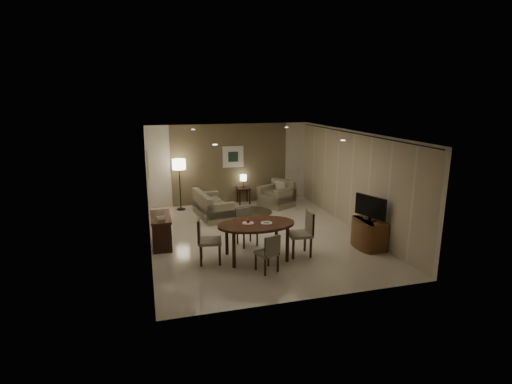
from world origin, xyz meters
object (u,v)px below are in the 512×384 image
object	(u,v)px
tv_cabinet	(369,234)
dining_table	(256,241)
chair_right	(299,234)
floor_lamp	(180,185)
chair_near	(267,252)
armchair	(276,194)
chair_left	(210,240)
side_table	(244,196)
console_desk	(161,231)
chair_far	(247,228)
sofa	(213,205)

from	to	relation	value
tv_cabinet	dining_table	bearing A→B (deg)	177.98
chair_right	dining_table	bearing A→B (deg)	-92.25
floor_lamp	chair_near	bearing A→B (deg)	-75.53
armchair	chair_right	bearing A→B (deg)	-40.16
chair_left	side_table	bearing A→B (deg)	-13.21
console_desk	side_table	bearing A→B (deg)	48.21
tv_cabinet	chair_near	world-z (taller)	chair_near
tv_cabinet	chair_near	distance (m)	2.88
chair_far	dining_table	bearing A→B (deg)	-102.41
armchair	sofa	bearing A→B (deg)	-103.77
tv_cabinet	chair_far	world-z (taller)	chair_far
chair_far	chair_right	bearing A→B (deg)	-55.60
console_desk	dining_table	distance (m)	2.49
chair_left	armchair	distance (m)	4.88
dining_table	side_table	size ratio (longest dim) A/B	3.20
dining_table	chair_left	distance (m)	1.06
tv_cabinet	chair_far	bearing A→B (deg)	161.68
chair_left	sofa	bearing A→B (deg)	-1.35
console_desk	chair_left	size ratio (longest dim) A/B	1.17
chair_near	chair_right	size ratio (longest dim) A/B	0.80
side_table	floor_lamp	bearing A→B (deg)	-175.05
tv_cabinet	chair_left	xyz separation A→B (m)	(-3.89, 0.14, 0.16)
chair_left	console_desk	bearing A→B (deg)	45.61
dining_table	side_table	distance (m)	4.71
chair_near	side_table	bearing A→B (deg)	-118.09
chair_left	chair_right	size ratio (longest dim) A/B	0.98
chair_far	floor_lamp	xyz separation A→B (m)	(-1.31, 3.61, 0.37)
tv_cabinet	floor_lamp	bearing A→B (deg)	132.35
armchair	dining_table	bearing A→B (deg)	-53.43
side_table	chair_right	bearing A→B (deg)	-87.93
chair_left	side_table	world-z (taller)	chair_left
console_desk	chair_near	world-z (taller)	chair_near
chair_far	chair_left	xyz separation A→B (m)	(-1.05, -0.80, 0.06)
floor_lamp	dining_table	bearing A→B (deg)	-73.58
side_table	floor_lamp	world-z (taller)	floor_lamp
tv_cabinet	chair_right	bearing A→B (deg)	-179.97
chair_near	chair_left	world-z (taller)	chair_left
chair_right	side_table	bearing A→B (deg)	-174.43
chair_far	chair_right	distance (m)	1.38
chair_left	chair_near	bearing A→B (deg)	-116.47
tv_cabinet	side_table	distance (m)	5.14
chair_right	chair_left	bearing A→B (deg)	-90.55
sofa	floor_lamp	size ratio (longest dim) A/B	1.00
chair_near	side_table	xyz separation A→B (m)	(0.81, 5.36, -0.14)
dining_table	sofa	size ratio (longest dim) A/B	1.06
chair_near	chair_far	world-z (taller)	chair_far
chair_left	sofa	xyz separation A→B (m)	(0.62, 3.34, -0.12)
chair_right	chair_far	bearing A→B (deg)	-129.47
dining_table	sofa	distance (m)	3.41
chair_left	tv_cabinet	bearing A→B (deg)	-82.95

